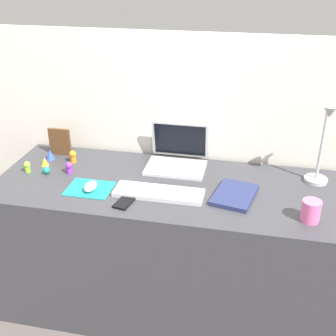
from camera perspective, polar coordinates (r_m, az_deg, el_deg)
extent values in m
plane|color=#59514C|center=(2.49, -0.06, -17.28)|extent=(6.00, 6.00, 0.00)
cube|color=silver|center=(2.38, 1.73, 0.93)|extent=(2.87, 0.05, 1.39)
cube|color=#38383D|center=(2.25, -0.06, -10.50)|extent=(1.67, 0.64, 0.74)
cube|color=silver|center=(2.19, 1.01, 0.01)|extent=(0.30, 0.21, 0.01)
cube|color=silver|center=(2.26, 1.63, 3.78)|extent=(0.30, 0.05, 0.20)
cube|color=black|center=(2.25, 1.60, 3.75)|extent=(0.27, 0.03, 0.17)
cube|color=silver|center=(1.96, -1.23, -3.32)|extent=(0.41, 0.13, 0.02)
cube|color=teal|center=(2.05, -10.37, -2.70)|extent=(0.21, 0.17, 0.00)
ellipsoid|color=silver|center=(2.02, -10.26, -2.42)|extent=(0.06, 0.10, 0.03)
cube|color=black|center=(1.92, -5.70, -4.44)|extent=(0.09, 0.14, 0.01)
cylinder|color=#B7B7BC|center=(2.19, 19.03, -1.48)|extent=(0.11, 0.11, 0.02)
cylinder|color=#B7B7BC|center=(2.12, 19.73, 2.75)|extent=(0.01, 0.01, 0.34)
cylinder|color=#B7B7BC|center=(2.03, 20.58, 7.00)|extent=(0.01, 0.09, 0.06)
cone|color=#B7B7BC|center=(2.01, 20.70, 6.98)|extent=(0.06, 0.06, 0.05)
cube|color=navy|center=(1.97, 8.82, -3.55)|extent=(0.21, 0.27, 0.02)
cube|color=brown|center=(2.40, -14.17, 3.40)|extent=(0.12, 0.02, 0.15)
cylinder|color=pink|center=(1.86, 18.45, -5.43)|extent=(0.08, 0.08, 0.09)
ellipsoid|color=teal|center=(2.23, -15.87, -0.28)|extent=(0.03, 0.03, 0.04)
cone|color=blue|center=(2.38, -15.40, 1.75)|extent=(0.05, 0.05, 0.05)
cylinder|color=orange|center=(2.31, -12.49, 1.12)|extent=(0.03, 0.03, 0.03)
sphere|color=orange|center=(2.30, -12.56, 1.84)|extent=(0.04, 0.04, 0.04)
cylinder|color=purple|center=(2.21, -12.98, -0.32)|extent=(0.03, 0.03, 0.03)
sphere|color=purple|center=(2.19, -13.05, 0.35)|extent=(0.03, 0.03, 0.03)
cylinder|color=#8CDB33|center=(2.27, -18.15, -0.20)|extent=(0.03, 0.03, 0.03)
sphere|color=#8CDB33|center=(2.26, -18.25, 0.42)|extent=(0.03, 0.03, 0.03)
cone|color=yellow|center=(2.31, -16.08, 0.82)|extent=(0.04, 0.04, 0.04)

